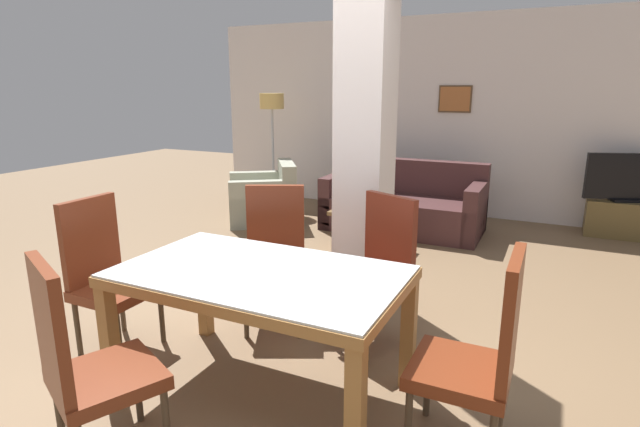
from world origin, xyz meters
The scene contains 16 objects.
ground_plane centered at (0.00, 0.00, 0.00)m, with size 18.00×18.00×0.00m, color brown.
back_wall centered at (0.00, 4.85, 1.35)m, with size 7.20×0.09×2.70m.
divider_pillar centered at (0.08, 1.42, 1.35)m, with size 0.38×0.39×2.70m.
dining_table centered at (0.00, 0.00, 0.61)m, with size 1.61×0.95×0.76m.
dining_chair_head_left centered at (-1.23, 0.00, 0.55)m, with size 0.46×0.46×1.04m.
dining_chair_far_right centered at (0.40, 0.86, 0.55)m, with size 0.61×0.61×1.04m.
dining_chair_far_left centered at (-0.40, 0.83, 0.55)m, with size 0.61×0.61×1.04m.
dining_chair_near_left centered at (-0.40, -0.86, 0.55)m, with size 0.61×0.61×1.04m.
dining_chair_head_right centered at (1.21, 0.00, 0.55)m, with size 0.46×0.46×1.04m.
sofa centered at (-0.25, 3.74, 0.29)m, with size 1.93×0.91×0.85m.
armchair centered at (-2.04, 3.33, 0.28)m, with size 1.18×1.18×0.79m.
coffee_table centered at (-0.39, 2.78, 0.23)m, with size 0.73×0.51×0.45m.
bottle centered at (-0.17, 2.72, 0.54)m, with size 0.07×0.07×0.24m.
tv_stand centered at (2.26, 4.57, 0.22)m, with size 0.90×0.40×0.44m.
tv_screen centered at (2.26, 4.57, 0.72)m, with size 1.03×0.42×0.57m.
floor_lamp centered at (-2.38, 4.12, 1.41)m, with size 0.35×0.35×1.67m.
Camera 1 is at (1.45, -2.22, 1.76)m, focal length 28.00 mm.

